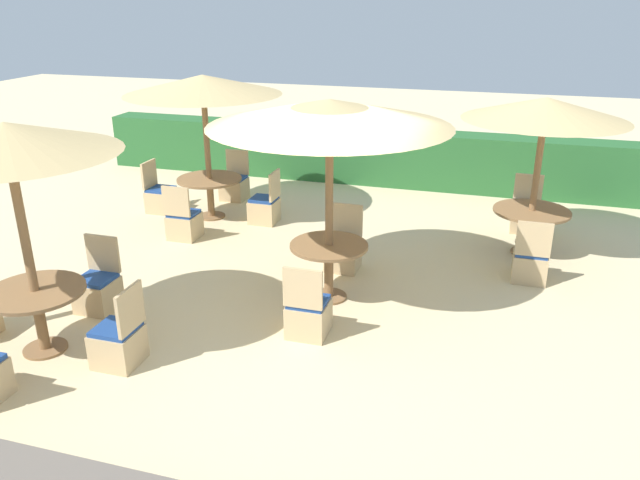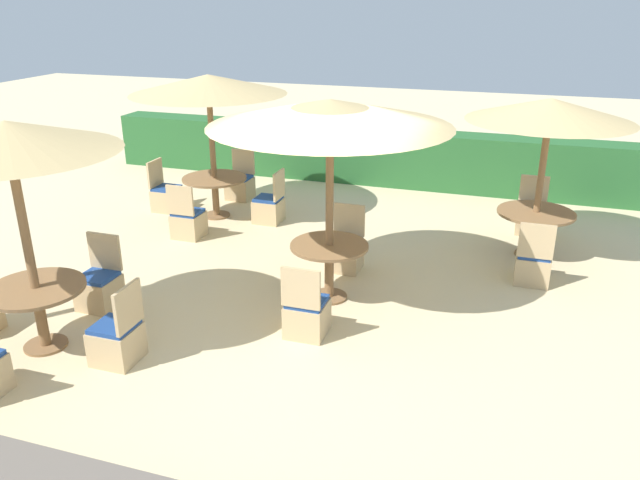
# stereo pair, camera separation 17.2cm
# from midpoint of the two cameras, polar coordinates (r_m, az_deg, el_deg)

# --- Properties ---
(ground_plane) EXTENTS (40.00, 40.00, 0.00)m
(ground_plane) POSITION_cam_midpoint_polar(r_m,az_deg,el_deg) (7.60, -1.95, -7.93)
(ground_plane) COLOR beige
(hedge_row) EXTENTS (13.00, 0.70, 1.13)m
(hedge_row) POSITION_cam_midpoint_polar(r_m,az_deg,el_deg) (13.11, 6.74, 7.48)
(hedge_row) COLOR #28602D
(hedge_row) RESTS_ON ground_plane
(parasol_back_right) EXTENTS (2.35, 2.35, 2.38)m
(parasol_back_right) POSITION_cam_midpoint_polar(r_m,az_deg,el_deg) (9.54, 19.42, 11.18)
(parasol_back_right) COLOR olive
(parasol_back_right) RESTS_ON ground_plane
(round_table_back_right) EXTENTS (1.14, 1.14, 0.71)m
(round_table_back_right) POSITION_cam_midpoint_polar(r_m,az_deg,el_deg) (9.94, 18.25, 1.88)
(round_table_back_right) COLOR olive
(round_table_back_right) RESTS_ON ground_plane
(patio_chair_back_right_north) EXTENTS (0.46, 0.46, 0.93)m
(patio_chair_back_right_north) POSITION_cam_midpoint_polar(r_m,az_deg,el_deg) (11.01, 17.84, 2.13)
(patio_chair_back_right_north) COLOR tan
(patio_chair_back_right_north) RESTS_ON ground_plane
(patio_chair_back_right_south) EXTENTS (0.46, 0.46, 0.93)m
(patio_chair_back_right_south) POSITION_cam_midpoint_polar(r_m,az_deg,el_deg) (9.10, 18.12, -2.02)
(patio_chair_back_right_south) COLOR tan
(patio_chair_back_right_south) RESTS_ON ground_plane
(parasol_center) EXTENTS (2.96, 2.96, 2.60)m
(parasol_center) POSITION_cam_midpoint_polar(r_m,az_deg,el_deg) (7.50, 0.22, 11.49)
(parasol_center) COLOR olive
(parasol_center) RESTS_ON ground_plane
(round_table_center) EXTENTS (1.01, 1.01, 0.76)m
(round_table_center) POSITION_cam_midpoint_polar(r_m,az_deg,el_deg) (8.04, 0.20, -1.55)
(round_table_center) COLOR olive
(round_table_center) RESTS_ON ground_plane
(patio_chair_center_south) EXTENTS (0.46, 0.46, 0.93)m
(patio_chair_center_south) POSITION_cam_midpoint_polar(r_m,az_deg,el_deg) (7.32, -1.78, -6.84)
(patio_chair_center_south) COLOR tan
(patio_chair_center_south) RESTS_ON ground_plane
(patio_chair_center_north) EXTENTS (0.46, 0.46, 0.93)m
(patio_chair_center_north) POSITION_cam_midpoint_polar(r_m,az_deg,el_deg) (9.03, 1.61, -1.07)
(patio_chair_center_north) COLOR tan
(patio_chair_center_north) RESTS_ON ground_plane
(parasol_front_left) EXTENTS (2.24, 2.24, 2.58)m
(parasol_front_left) POSITION_cam_midpoint_polar(r_m,az_deg,el_deg) (7.00, -27.41, 8.13)
(parasol_front_left) COLOR olive
(parasol_front_left) RESTS_ON ground_plane
(round_table_front_left) EXTENTS (1.07, 1.07, 0.75)m
(round_table_front_left) POSITION_cam_midpoint_polar(r_m,az_deg,el_deg) (7.57, -25.05, -5.25)
(round_table_front_left) COLOR olive
(round_table_front_left) RESTS_ON ground_plane
(patio_chair_front_left_north) EXTENTS (0.46, 0.46, 0.93)m
(patio_chair_front_left_north) POSITION_cam_midpoint_polar(r_m,az_deg,el_deg) (8.40, -20.19, -4.32)
(patio_chair_front_left_north) COLOR tan
(patio_chair_front_left_north) RESTS_ON ground_plane
(patio_chair_front_left_east) EXTENTS (0.46, 0.46, 0.93)m
(patio_chair_front_left_east) POSITION_cam_midpoint_polar(r_m,az_deg,el_deg) (7.15, -18.57, -8.84)
(patio_chair_front_left_east) COLOR tan
(patio_chair_front_left_east) RESTS_ON ground_plane
(parasol_back_left) EXTENTS (2.64, 2.64, 2.49)m
(parasol_back_left) POSITION_cam_midpoint_polar(r_m,az_deg,el_deg) (10.85, -11.12, 13.72)
(parasol_back_left) COLOR olive
(parasol_back_left) RESTS_ON ground_plane
(round_table_back_left) EXTENTS (1.13, 1.13, 0.72)m
(round_table_back_left) POSITION_cam_midpoint_polar(r_m,az_deg,el_deg) (11.22, -10.48, 4.89)
(round_table_back_left) COLOR olive
(round_table_back_left) RESTS_ON ground_plane
(patio_chair_back_left_east) EXTENTS (0.46, 0.46, 0.93)m
(patio_chair_back_left_east) POSITION_cam_midpoint_polar(r_m,az_deg,el_deg) (10.91, -5.51, 2.93)
(patio_chair_back_left_east) COLOR tan
(patio_chair_back_left_east) RESTS_ON ground_plane
(patio_chair_back_left_north) EXTENTS (0.46, 0.46, 0.93)m
(patio_chair_back_left_north) POSITION_cam_midpoint_polar(r_m,az_deg,el_deg) (12.25, -8.23, 4.92)
(patio_chair_back_left_north) COLOR tan
(patio_chair_back_left_north) RESTS_ON ground_plane
(patio_chair_back_left_south) EXTENTS (0.46, 0.46, 0.93)m
(patio_chair_back_left_south) POSITION_cam_midpoint_polar(r_m,az_deg,el_deg) (10.41, -12.80, 1.53)
(patio_chair_back_left_south) COLOR tan
(patio_chair_back_left_south) RESTS_ON ground_plane
(patio_chair_back_left_west) EXTENTS (0.46, 0.46, 0.93)m
(patio_chair_back_left_west) POSITION_cam_midpoint_polar(r_m,az_deg,el_deg) (11.81, -14.77, 3.77)
(patio_chair_back_left_west) COLOR tan
(patio_chair_back_left_west) RESTS_ON ground_plane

